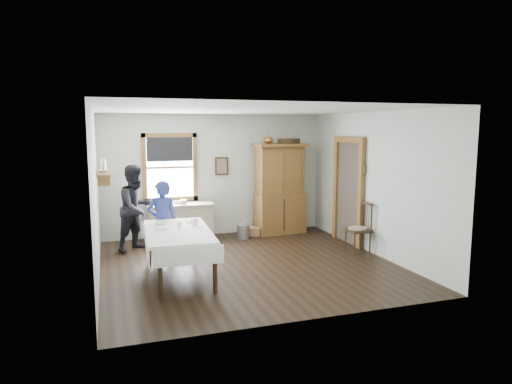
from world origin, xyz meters
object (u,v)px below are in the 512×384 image
figure_dark (136,211)px  dining_table (179,254)px  china_hutch (280,189)px  spindle_chair (358,228)px  wicker_basket (253,231)px  work_counter (181,222)px  pail (243,231)px  woman_blue (162,224)px

figure_dark → dining_table: bearing=-114.1°
china_hutch → dining_table: china_hutch is taller
spindle_chair → china_hutch: bearing=110.5°
dining_table → wicker_basket: 3.16m
work_counter → china_hutch: (2.27, -0.03, 0.63)m
pail → spindle_chair: bearing=-45.8°
dining_table → spindle_chair: 3.54m
spindle_chair → pail: size_ratio=3.25×
china_hutch → work_counter: bearing=174.5°
pail → figure_dark: figure_dark is taller
work_counter → wicker_basket: (1.58, -0.11, -0.30)m
work_counter → spindle_chair: size_ratio=1.41×
wicker_basket → china_hutch: bearing=6.7°
spindle_chair → wicker_basket: 2.52m
woman_blue → figure_dark: bearing=-72.5°
china_hutch → pail: 1.32m
work_counter → woman_blue: 1.63m
dining_table → pail: bearing=51.8°
china_hutch → figure_dark: (-3.22, -0.52, -0.24)m
pail → wicker_basket: bearing=33.4°
dining_table → wicker_basket: bearing=50.0°
spindle_chair → wicker_basket: size_ratio=3.07×
work_counter → dining_table: bearing=-96.3°
work_counter → spindle_chair: bearing=-30.7°
pail → wicker_basket: (0.27, 0.18, -0.06)m
dining_table → figure_dark: figure_dark is taller
dining_table → woman_blue: 1.07m
pail → wicker_basket: pail is taller
work_counter → woman_blue: size_ratio=1.02×
dining_table → wicker_basket: dining_table is taller
dining_table → spindle_chair: (3.52, 0.42, 0.10)m
work_counter → wicker_basket: bearing=-0.3°
work_counter → pail: work_counter is taller
china_hutch → woman_blue: size_ratio=1.50×
figure_dark → work_counter: bearing=-9.0°
spindle_chair → woman_blue: size_ratio=0.72×
woman_blue → figure_dark: size_ratio=0.87×
wicker_basket → figure_dark: (-2.54, -0.44, 0.69)m
work_counter → pail: size_ratio=4.58×
spindle_chair → wicker_basket: (-1.49, 1.99, -0.40)m
work_counter → figure_dark: bearing=-146.7°
pail → china_hutch: bearing=15.0°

